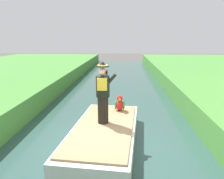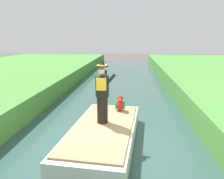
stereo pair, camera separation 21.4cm
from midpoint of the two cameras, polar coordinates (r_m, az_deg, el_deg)
name	(u,v)px [view 2 (the right image)]	position (r m, az deg, el deg)	size (l,w,h in m)	color
ground_plane	(103,149)	(6.63, -1.44, -15.55)	(80.00, 80.00, 0.00)	#4C4742
canal_water	(103,148)	(6.60, -1.44, -15.17)	(6.02, 48.00, 0.10)	#2D4C47
boat	(103,135)	(6.57, -1.32, -11.90)	(2.16, 4.34, 0.61)	silver
person_pirate	(102,93)	(6.34, -1.59, -0.96)	(0.61, 0.42, 1.85)	black
parrot_plush	(120,104)	(7.59, 2.97, -3.85)	(0.36, 0.34, 0.57)	red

